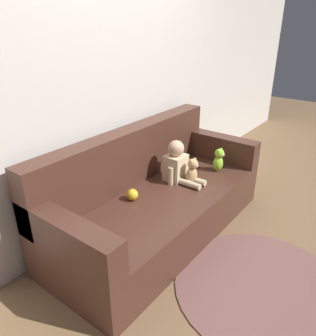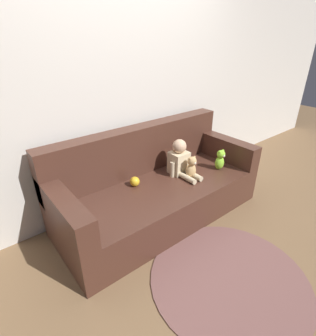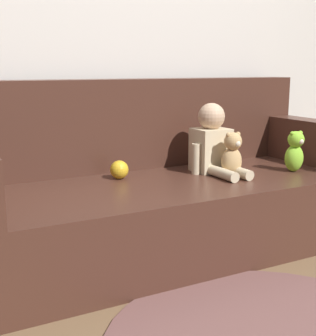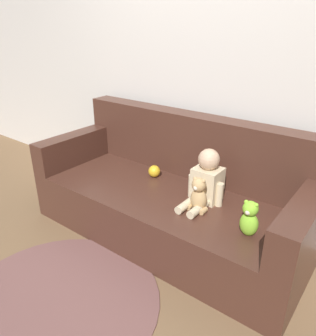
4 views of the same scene
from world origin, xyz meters
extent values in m
plane|color=brown|center=(0.00, 0.00, 0.00)|extent=(12.00, 12.00, 0.00)
cube|color=silver|center=(0.00, 0.53, 1.30)|extent=(8.00, 0.05, 2.60)
cube|color=#47281E|center=(0.00, 0.00, 0.19)|extent=(2.10, 0.88, 0.39)
cube|color=#47281E|center=(0.00, 0.35, 0.64)|extent=(2.10, 0.18, 0.50)
cube|color=#47281E|center=(0.97, 0.00, 0.52)|extent=(0.16, 0.88, 0.26)
cube|color=beige|center=(0.30, 0.06, 0.51)|extent=(0.19, 0.17, 0.24)
sphere|color=tan|center=(0.30, 0.06, 0.69)|extent=(0.15, 0.15, 0.15)
cylinder|color=beige|center=(0.26, -0.13, 0.41)|extent=(0.06, 0.21, 0.06)
cylinder|color=beige|center=(0.35, -0.13, 0.41)|extent=(0.06, 0.21, 0.06)
cylinder|color=beige|center=(0.19, 0.03, 0.47)|extent=(0.05, 0.05, 0.17)
cylinder|color=beige|center=(0.41, 0.03, 0.47)|extent=(0.05, 0.05, 0.17)
ellipsoid|color=tan|center=(0.33, -0.10, 0.46)|extent=(0.12, 0.09, 0.16)
sphere|color=tan|center=(0.33, -0.11, 0.57)|extent=(0.09, 0.09, 0.09)
sphere|color=tan|center=(0.30, -0.11, 0.61)|extent=(0.03, 0.03, 0.03)
sphere|color=tan|center=(0.36, -0.11, 0.61)|extent=(0.03, 0.03, 0.03)
sphere|color=beige|center=(0.33, -0.14, 0.57)|extent=(0.03, 0.03, 0.03)
cylinder|color=tan|center=(0.28, -0.12, 0.41)|extent=(0.04, 0.06, 0.04)
cylinder|color=tan|center=(0.38, -0.12, 0.41)|extent=(0.04, 0.06, 0.04)
ellipsoid|color=#8CD133|center=(0.71, -0.16, 0.46)|extent=(0.11, 0.09, 0.15)
sphere|color=#8CD133|center=(0.71, -0.17, 0.57)|extent=(0.09, 0.09, 0.09)
sphere|color=#8CD133|center=(0.68, -0.17, 0.60)|extent=(0.03, 0.03, 0.03)
sphere|color=#8CD133|center=(0.74, -0.17, 0.60)|extent=(0.03, 0.03, 0.03)
sphere|color=beige|center=(0.71, -0.21, 0.56)|extent=(0.03, 0.03, 0.03)
sphere|color=gold|center=(-0.22, 0.12, 0.43)|extent=(0.10, 0.10, 0.10)
camera|label=1|loc=(-1.94, -1.45, 1.75)|focal=35.00mm
camera|label=2|loc=(-1.44, -1.74, 1.73)|focal=28.00mm
camera|label=3|loc=(-1.15, -2.06, 0.95)|focal=50.00mm
camera|label=4|loc=(1.27, -1.76, 1.54)|focal=35.00mm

